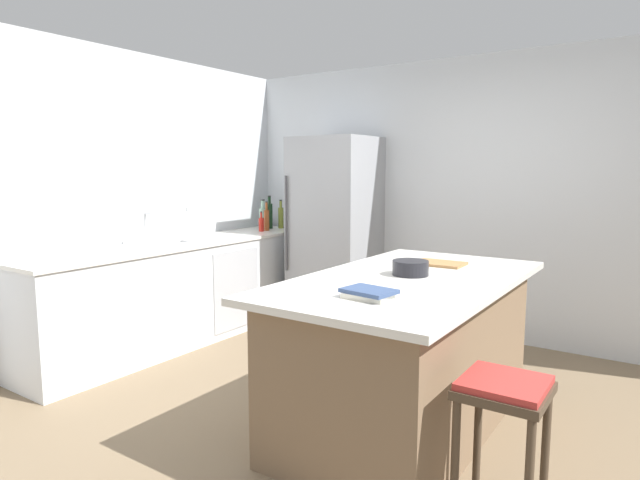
% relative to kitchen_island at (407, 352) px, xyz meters
% --- Properties ---
extents(ground_plane, '(7.20, 7.20, 0.00)m').
position_rel_kitchen_island_xyz_m(ground_plane, '(-0.35, -0.18, -0.47)').
color(ground_plane, '#7A664C').
extents(wall_rear, '(6.00, 0.10, 2.60)m').
position_rel_kitchen_island_xyz_m(wall_rear, '(-0.35, 2.07, 0.83)').
color(wall_rear, silver).
rests_on(wall_rear, ground_plane).
extents(wall_left, '(0.10, 6.00, 2.60)m').
position_rel_kitchen_island_xyz_m(wall_left, '(-2.80, -0.18, 0.83)').
color(wall_left, silver).
rests_on(wall_left, ground_plane).
extents(counter_run_left, '(0.65, 3.05, 0.92)m').
position_rel_kitchen_island_xyz_m(counter_run_left, '(-2.44, 0.41, -0.01)').
color(counter_run_left, silver).
rests_on(counter_run_left, ground_plane).
extents(kitchen_island, '(1.10, 2.01, 0.94)m').
position_rel_kitchen_island_xyz_m(kitchen_island, '(0.00, 0.00, 0.00)').
color(kitchen_island, '#7A6047').
rests_on(kitchen_island, ground_plane).
extents(refrigerator, '(0.77, 0.72, 1.89)m').
position_rel_kitchen_island_xyz_m(refrigerator, '(-1.59, 1.68, 0.47)').
color(refrigerator, '#93969B').
rests_on(refrigerator, ground_plane).
extents(bar_stool, '(0.36, 0.36, 0.69)m').
position_rel_kitchen_island_xyz_m(bar_stool, '(0.75, -0.66, 0.09)').
color(bar_stool, '#473828').
rests_on(bar_stool, ground_plane).
extents(sink_faucet, '(0.15, 0.05, 0.30)m').
position_rel_kitchen_island_xyz_m(sink_faucet, '(-2.49, 0.06, 0.60)').
color(sink_faucet, silver).
rests_on(sink_faucet, counter_run_left).
extents(paper_towel_roll, '(0.14, 0.14, 0.31)m').
position_rel_kitchen_island_xyz_m(paper_towel_roll, '(-2.40, 0.45, 0.58)').
color(paper_towel_roll, gray).
rests_on(paper_towel_roll, counter_run_left).
extents(olive_oil_bottle, '(0.06, 0.06, 0.32)m').
position_rel_kitchen_island_xyz_m(olive_oil_bottle, '(-2.40, 1.81, 0.57)').
color(olive_oil_bottle, olive).
rests_on(olive_oil_bottle, counter_run_left).
extents(wine_bottle, '(0.07, 0.07, 0.36)m').
position_rel_kitchen_island_xyz_m(wine_bottle, '(-2.49, 1.72, 0.60)').
color(wine_bottle, '#19381E').
rests_on(wine_bottle, counter_run_left).
extents(gin_bottle, '(0.08, 0.08, 0.33)m').
position_rel_kitchen_island_xyz_m(gin_bottle, '(-2.50, 1.62, 0.58)').
color(gin_bottle, '#8CB79E').
rests_on(gin_bottle, counter_run_left).
extents(vinegar_bottle, '(0.06, 0.06, 0.31)m').
position_rel_kitchen_island_xyz_m(vinegar_bottle, '(-2.38, 1.54, 0.57)').
color(vinegar_bottle, '#994C23').
rests_on(vinegar_bottle, counter_run_left).
extents(hot_sauce_bottle, '(0.06, 0.06, 0.21)m').
position_rel_kitchen_island_xyz_m(hot_sauce_bottle, '(-2.37, 1.45, 0.52)').
color(hot_sauce_bottle, red).
rests_on(hot_sauce_bottle, counter_run_left).
extents(cookbook_stack, '(0.27, 0.21, 0.05)m').
position_rel_kitchen_island_xyz_m(cookbook_stack, '(0.06, -0.59, 0.49)').
color(cookbook_stack, silver).
rests_on(cookbook_stack, kitchen_island).
extents(mixing_bowl, '(0.22, 0.22, 0.09)m').
position_rel_kitchen_island_xyz_m(mixing_bowl, '(-0.02, 0.06, 0.51)').
color(mixing_bowl, black).
rests_on(mixing_bowl, kitchen_island).
extents(cutting_board, '(0.33, 0.23, 0.02)m').
position_rel_kitchen_island_xyz_m(cutting_board, '(-0.01, 0.51, 0.47)').
color(cutting_board, '#9E7042').
rests_on(cutting_board, kitchen_island).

